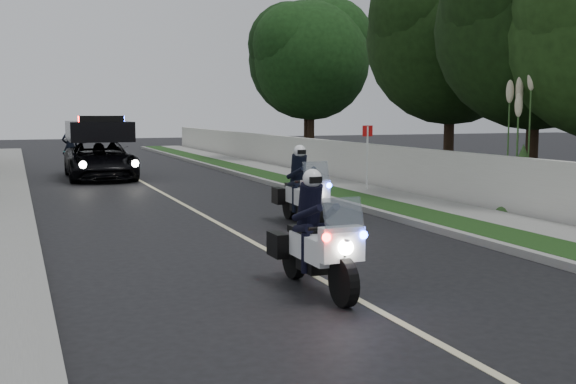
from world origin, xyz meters
The scene contains 18 objects.
ground centered at (0.00, 0.00, 0.00)m, with size 120.00×120.00×0.00m, color black.
curb_right centered at (4.10, 10.00, 0.07)m, with size 0.20×60.00×0.15m, color gray.
grass_verge centered at (4.80, 10.00, 0.08)m, with size 1.20×60.00×0.16m, color #193814.
sidewalk_right centered at (6.10, 10.00, 0.08)m, with size 1.40×60.00×0.16m, color gray.
property_wall centered at (7.10, 10.00, 0.75)m, with size 0.22×60.00×1.50m, color beige.
curb_left centered at (-4.10, 10.00, 0.07)m, with size 0.20×60.00×0.15m, color gray.
lane_marking centered at (0.00, 10.00, 0.00)m, with size 0.12×50.00×0.01m, color #BFB78C.
police_moto_left centered at (-0.35, -0.91, 0.00)m, with size 0.74×2.10×1.79m, color white, non-canonical shape.
police_moto_right centered at (1.77, 4.71, 0.00)m, with size 0.76×2.18×1.85m, color silver, non-canonical shape.
police_suv centered at (-1.29, 17.81, 0.00)m, with size 2.51×5.42×2.63m, color black.
bicycle centered at (-2.16, 21.19, 0.00)m, with size 0.63×1.81×0.95m, color black.
cyclist centered at (-2.16, 21.19, 0.00)m, with size 0.67×0.45×1.86m, color black.
sign_post centered at (6.00, 9.50, 0.00)m, with size 0.35×0.35×2.25m, color #9E100B, non-canonical shape.
pampas_far centered at (7.60, 4.15, 0.00)m, with size 1.40×1.40×4.00m, color beige, non-canonical shape.
tree_right_a centered at (9.65, 6.22, 0.00)m, with size 5.77×5.77×9.61m, color black, non-canonical shape.
tree_right_c centered at (9.97, 10.86, 0.00)m, with size 5.97×5.97×9.96m, color black, non-canonical shape.
tree_right_d centered at (9.96, 23.18, 0.00)m, with size 6.05×6.05×10.09m, color #163913, non-canonical shape.
tree_right_e centered at (10.00, 23.76, 0.00)m, with size 6.13×6.13×10.22m, color black, non-canonical shape.
Camera 1 is at (-4.36, -9.98, 2.60)m, focal length 43.30 mm.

